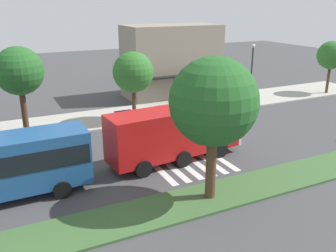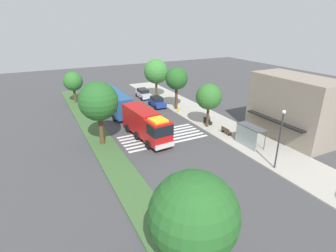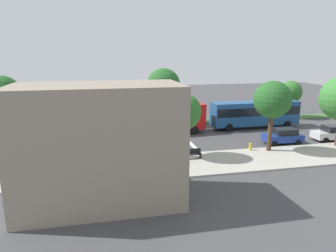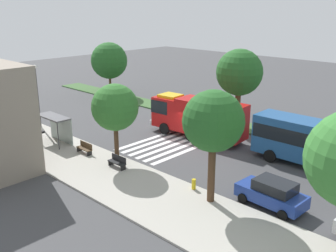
{
  "view_description": "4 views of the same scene",
  "coord_description": "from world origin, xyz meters",
  "px_view_note": "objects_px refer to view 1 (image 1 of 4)",
  "views": [
    {
      "loc": [
        -10.55,
        -22.6,
        10.28
      ],
      "look_at": [
        0.69,
        0.41,
        1.59
      ],
      "focal_mm": 39.16,
      "sensor_mm": 36.0,
      "label": 1
    },
    {
      "loc": [
        29.3,
        -13.82,
        14.19
      ],
      "look_at": [
        0.74,
        0.74,
        1.42
      ],
      "focal_mm": 28.44,
      "sensor_mm": 36.0,
      "label": 2
    },
    {
      "loc": [
        7.81,
        34.16,
        9.8
      ],
      "look_at": [
        0.47,
        0.42,
        1.6
      ],
      "focal_mm": 32.89,
      "sensor_mm": 36.0,
      "label": 3
    },
    {
      "loc": [
        -21.59,
        24.53,
        11.82
      ],
      "look_at": [
        1.2,
        0.66,
        1.46
      ],
      "focal_mm": 41.24,
      "sensor_mm": 36.0,
      "label": 4
    }
  ],
  "objects_px": {
    "bus_stop_shelter": "(200,91)",
    "sidewalk_tree_center": "(133,72)",
    "median_tree_west": "(214,103)",
    "sidewalk_tree_west": "(19,72)",
    "bench_near_shelter": "(164,109)",
    "street_lamp": "(252,70)",
    "fire_hydrant": "(51,130)",
    "sidewalk_tree_far_east": "(331,55)",
    "bench_west_of_shelter": "(122,115)",
    "fire_truck": "(178,131)"
  },
  "relations": [
    {
      "from": "bus_stop_shelter",
      "to": "bench_west_of_shelter",
      "type": "relative_size",
      "value": 2.19
    },
    {
      "from": "sidewalk_tree_center",
      "to": "bench_near_shelter",
      "type": "bearing_deg",
      "value": 11.88
    },
    {
      "from": "bus_stop_shelter",
      "to": "sidewalk_tree_center",
      "type": "bearing_deg",
      "value": -174.26
    },
    {
      "from": "bench_west_of_shelter",
      "to": "fire_hydrant",
      "type": "height_order",
      "value": "bench_west_of_shelter"
    },
    {
      "from": "bench_near_shelter",
      "to": "sidewalk_tree_far_east",
      "type": "relative_size",
      "value": 0.27
    },
    {
      "from": "fire_truck",
      "to": "median_tree_west",
      "type": "bearing_deg",
      "value": -103.88
    },
    {
      "from": "bus_stop_shelter",
      "to": "sidewalk_tree_far_east",
      "type": "height_order",
      "value": "sidewalk_tree_far_east"
    },
    {
      "from": "street_lamp",
      "to": "sidewalk_tree_center",
      "type": "xyz_separation_m",
      "value": [
        -12.56,
        0.4,
        0.69
      ]
    },
    {
      "from": "bus_stop_shelter",
      "to": "sidewalk_tree_center",
      "type": "height_order",
      "value": "sidewalk_tree_center"
    },
    {
      "from": "sidewalk_tree_west",
      "to": "bus_stop_shelter",
      "type": "bearing_deg",
      "value": 2.55
    },
    {
      "from": "bench_near_shelter",
      "to": "fire_hydrant",
      "type": "distance_m",
      "value": 10.76
    },
    {
      "from": "bus_stop_shelter",
      "to": "bench_near_shelter",
      "type": "height_order",
      "value": "bus_stop_shelter"
    },
    {
      "from": "bench_near_shelter",
      "to": "sidewalk_tree_center",
      "type": "height_order",
      "value": "sidewalk_tree_center"
    },
    {
      "from": "median_tree_west",
      "to": "sidewalk_tree_west",
      "type": "bearing_deg",
      "value": 118.52
    },
    {
      "from": "fire_truck",
      "to": "fire_hydrant",
      "type": "height_order",
      "value": "fire_truck"
    },
    {
      "from": "bus_stop_shelter",
      "to": "street_lamp",
      "type": "bearing_deg",
      "value": -12.19
    },
    {
      "from": "sidewalk_tree_west",
      "to": "bench_near_shelter",
      "type": "bearing_deg",
      "value": 3.2
    },
    {
      "from": "street_lamp",
      "to": "sidewalk_tree_far_east",
      "type": "distance_m",
      "value": 11.64
    },
    {
      "from": "sidewalk_tree_west",
      "to": "sidewalk_tree_far_east",
      "type": "bearing_deg",
      "value": -0.0
    },
    {
      "from": "fire_truck",
      "to": "median_tree_west",
      "type": "height_order",
      "value": "median_tree_west"
    },
    {
      "from": "bench_near_shelter",
      "to": "sidewalk_tree_center",
      "type": "bearing_deg",
      "value": -168.12
    },
    {
      "from": "fire_truck",
      "to": "sidewalk_tree_center",
      "type": "xyz_separation_m",
      "value": [
        0.31,
        9.12,
        2.43
      ]
    },
    {
      "from": "bench_near_shelter",
      "to": "bench_west_of_shelter",
      "type": "xyz_separation_m",
      "value": [
        -4.22,
        0.0,
        0.0
      ]
    },
    {
      "from": "bus_stop_shelter",
      "to": "street_lamp",
      "type": "height_order",
      "value": "street_lamp"
    },
    {
      "from": "fire_hydrant",
      "to": "bench_near_shelter",
      "type": "bearing_deg",
      "value": 6.39
    },
    {
      "from": "bench_west_of_shelter",
      "to": "sidewalk_tree_far_east",
      "type": "xyz_separation_m",
      "value": [
        25.09,
        -0.7,
        3.92
      ]
    },
    {
      "from": "median_tree_west",
      "to": "fire_hydrant",
      "type": "xyz_separation_m",
      "value": [
        -6.16,
        14.14,
        -4.98
      ]
    },
    {
      "from": "fire_hydrant",
      "to": "fire_truck",
      "type": "bearing_deg",
      "value": -50.65
    },
    {
      "from": "sidewalk_tree_west",
      "to": "sidewalk_tree_center",
      "type": "distance_m",
      "value": 9.21
    },
    {
      "from": "fire_truck",
      "to": "bench_near_shelter",
      "type": "height_order",
      "value": "fire_truck"
    },
    {
      "from": "median_tree_west",
      "to": "bench_near_shelter",
      "type": "bearing_deg",
      "value": 73.54
    },
    {
      "from": "bench_west_of_shelter",
      "to": "median_tree_west",
      "type": "xyz_separation_m",
      "value": [
        -0.3,
        -15.33,
        4.88
      ]
    },
    {
      "from": "bench_west_of_shelter",
      "to": "sidewalk_tree_far_east",
      "type": "height_order",
      "value": "sidewalk_tree_far_east"
    },
    {
      "from": "sidewalk_tree_far_east",
      "to": "fire_hydrant",
      "type": "relative_size",
      "value": 8.58
    },
    {
      "from": "fire_hydrant",
      "to": "sidewalk_tree_west",
      "type": "bearing_deg",
      "value": 164.4
    },
    {
      "from": "fire_truck",
      "to": "street_lamp",
      "type": "bearing_deg",
      "value": 29.51
    },
    {
      "from": "bus_stop_shelter",
      "to": "bench_west_of_shelter",
      "type": "xyz_separation_m",
      "value": [
        -8.22,
        -0.04,
        -1.3
      ]
    },
    {
      "from": "street_lamp",
      "to": "median_tree_west",
      "type": "xyz_separation_m",
      "value": [
        -13.78,
        -14.24,
        1.67
      ]
    },
    {
      "from": "median_tree_west",
      "to": "street_lamp",
      "type": "bearing_deg",
      "value": 45.93
    },
    {
      "from": "bench_near_shelter",
      "to": "median_tree_west",
      "type": "bearing_deg",
      "value": -106.46
    },
    {
      "from": "bench_west_of_shelter",
      "to": "fire_hydrant",
      "type": "relative_size",
      "value": 2.29
    },
    {
      "from": "fire_truck",
      "to": "median_tree_west",
      "type": "distance_m",
      "value": 6.55
    },
    {
      "from": "street_lamp",
      "to": "sidewalk_tree_far_east",
      "type": "height_order",
      "value": "street_lamp"
    },
    {
      "from": "bench_near_shelter",
      "to": "sidewalk_tree_center",
      "type": "relative_size",
      "value": 0.26
    },
    {
      "from": "street_lamp",
      "to": "fire_hydrant",
      "type": "xyz_separation_m",
      "value": [
        -19.94,
        -0.1,
        -3.32
      ]
    },
    {
      "from": "street_lamp",
      "to": "sidewalk_tree_west",
      "type": "distance_m",
      "value": 21.79
    },
    {
      "from": "sidewalk_tree_far_east",
      "to": "fire_hydrant",
      "type": "distance_m",
      "value": 31.81
    },
    {
      "from": "bus_stop_shelter",
      "to": "fire_hydrant",
      "type": "distance_m",
      "value": 14.81
    },
    {
      "from": "bench_near_shelter",
      "to": "bus_stop_shelter",
      "type": "bearing_deg",
      "value": 0.54
    },
    {
      "from": "street_lamp",
      "to": "fire_hydrant",
      "type": "bearing_deg",
      "value": -179.71
    }
  ]
}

